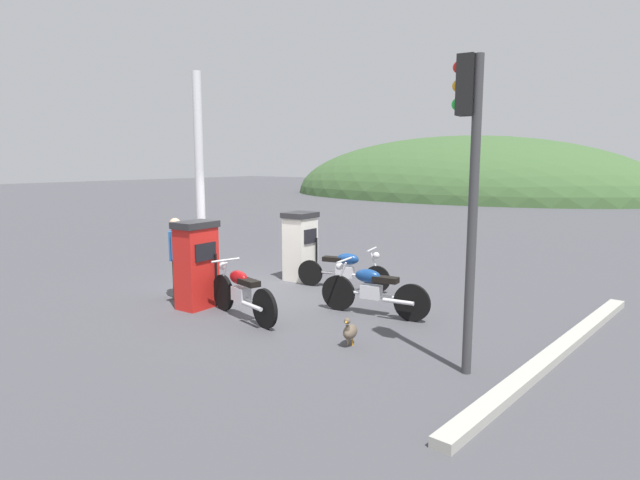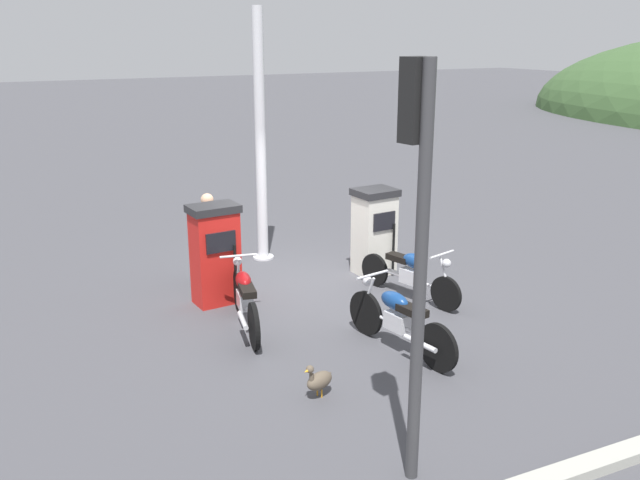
% 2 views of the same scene
% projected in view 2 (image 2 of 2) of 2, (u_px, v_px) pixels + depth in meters
% --- Properties ---
extents(ground_plane, '(120.00, 120.00, 0.00)m').
position_uv_depth(ground_plane, '(303.00, 288.00, 11.65)').
color(ground_plane, '#424247').
extents(fuel_pump_near, '(0.58, 0.79, 1.62)m').
position_uv_depth(fuel_pump_near, '(215.00, 254.00, 10.81)').
color(fuel_pump_near, red).
rests_on(fuel_pump_near, ground).
extents(fuel_pump_far, '(0.65, 0.74, 1.56)m').
position_uv_depth(fuel_pump_far, '(374.00, 231.00, 12.19)').
color(fuel_pump_far, silver).
rests_on(fuel_pump_far, ground).
extents(motorcycle_near_pump, '(2.00, 0.73, 0.97)m').
position_uv_depth(motorcycle_near_pump, '(245.00, 298.00, 9.95)').
color(motorcycle_near_pump, black).
rests_on(motorcycle_near_pump, ground).
extents(motorcycle_far_pump, '(2.05, 0.70, 0.92)m').
position_uv_depth(motorcycle_far_pump, '(411.00, 272.00, 11.10)').
color(motorcycle_far_pump, black).
rests_on(motorcycle_far_pump, ground).
extents(motorcycle_extra, '(2.05, 0.56, 0.96)m').
position_uv_depth(motorcycle_extra, '(398.00, 319.00, 9.22)').
color(motorcycle_extra, black).
rests_on(motorcycle_extra, ground).
extents(attendant_person, '(0.45, 0.49, 1.61)m').
position_uv_depth(attendant_person, '(209.00, 233.00, 11.61)').
color(attendant_person, '#473828').
rests_on(attendant_person, ground).
extents(wandering_duck, '(0.30, 0.46, 0.47)m').
position_uv_depth(wandering_duck, '(319.00, 380.00, 8.10)').
color(wandering_duck, brown).
rests_on(wandering_duck, ground).
extents(roadside_traffic_light, '(0.39, 0.26, 3.98)m').
position_uv_depth(roadside_traffic_light, '(418.00, 207.00, 5.98)').
color(roadside_traffic_light, '#38383A').
rests_on(roadside_traffic_light, ground).
extents(canopy_support_pole, '(0.40, 0.40, 4.65)m').
position_uv_depth(canopy_support_pole, '(260.00, 142.00, 12.59)').
color(canopy_support_pole, silver).
rests_on(canopy_support_pole, ground).
extents(road_edge_kerb, '(0.67, 6.80, 0.12)m').
position_uv_depth(road_edge_kerb, '(576.00, 471.00, 6.68)').
color(road_edge_kerb, '#9E9E93').
rests_on(road_edge_kerb, ground).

